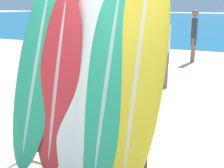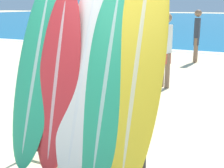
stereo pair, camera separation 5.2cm
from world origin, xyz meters
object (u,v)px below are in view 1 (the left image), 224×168
object	(u,v)px
surfboard_rack	(81,134)
surfboard_slot_3	(108,81)
surfboard_slot_0	(37,69)
surfboard_slot_4	(139,66)
person_near_water	(164,47)
surfboard_slot_2	(83,78)
surfboard_slot_1	(58,81)
person_far_left	(194,34)

from	to	relation	value
surfboard_rack	surfboard_slot_3	bearing A→B (deg)	9.28
surfboard_rack	surfboard_slot_0	distance (m)	0.92
surfboard_slot_4	person_near_water	distance (m)	4.05
surfboard_slot_0	surfboard_slot_2	world-z (taller)	surfboard_slot_0
surfboard_slot_2	person_near_water	bearing A→B (deg)	93.94
surfboard_rack	surfboard_slot_0	world-z (taller)	surfboard_slot_0
surfboard_rack	surfboard_slot_0	bearing A→B (deg)	173.42
surfboard_slot_1	surfboard_slot_3	size ratio (longest dim) A/B	0.95
surfboard_slot_0	person_far_left	world-z (taller)	surfboard_slot_0
surfboard_slot_3	person_far_left	world-z (taller)	surfboard_slot_3
surfboard_slot_4	person_far_left	world-z (taller)	surfboard_slot_4
surfboard_rack	surfboard_slot_3	distance (m)	0.71
surfboard_slot_3	surfboard_slot_4	size ratio (longest dim) A/B	0.86
surfboard_slot_2	surfboard_slot_3	world-z (taller)	surfboard_slot_3
surfboard_slot_4	person_near_water	size ratio (longest dim) A/B	1.49
surfboard_slot_3	surfboard_slot_4	xyz separation A→B (m)	(0.31, 0.05, 0.17)
surfboard_slot_4	person_far_left	distance (m)	7.56
person_near_water	surfboard_slot_0	bearing A→B (deg)	113.71
surfboard_rack	person_near_water	world-z (taller)	person_near_water
surfboard_slot_0	person_near_water	world-z (taller)	surfboard_slot_0
surfboard_rack	person_far_left	world-z (taller)	person_far_left
surfboard_slot_0	surfboard_slot_2	xyz separation A→B (m)	(0.62, -0.01, -0.05)
surfboard_slot_2	surfboard_slot_4	size ratio (longest dim) A/B	0.86
person_far_left	surfboard_rack	bearing A→B (deg)	0.33
surfboard_slot_0	surfboard_slot_4	xyz separation A→B (m)	(1.24, 0.03, 0.13)
surfboard_rack	surfboard_slot_3	world-z (taller)	surfboard_slot_3
surfboard_slot_2	person_near_water	size ratio (longest dim) A/B	1.28
surfboard_slot_1	surfboard_slot_2	distance (m)	0.31
surfboard_slot_2	person_near_water	distance (m)	3.99
surfboard_slot_0	person_far_left	distance (m)	7.54
surfboard_rack	surfboard_slot_1	distance (m)	0.65
surfboard_slot_2	surfboard_slot_1	bearing A→B (deg)	-171.74
surfboard_slot_1	surfboard_slot_0	bearing A→B (deg)	170.82
surfboard_slot_1	surfboard_slot_2	size ratio (longest dim) A/B	0.95
surfboard_slot_2	surfboard_rack	bearing A→B (deg)	-98.45
surfboard_slot_3	person_near_water	size ratio (longest dim) A/B	1.29
surfboard_slot_2	surfboard_slot_4	xyz separation A→B (m)	(0.62, 0.04, 0.18)
surfboard_slot_4	surfboard_slot_0	bearing A→B (deg)	-178.48
surfboard_slot_1	surfboard_rack	bearing A→B (deg)	-3.64
surfboard_slot_1	person_near_water	bearing A→B (deg)	89.66
surfboard_rack	surfboard_slot_4	world-z (taller)	surfboard_slot_4
surfboard_rack	surfboard_slot_2	xyz separation A→B (m)	(0.01, 0.06, 0.63)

